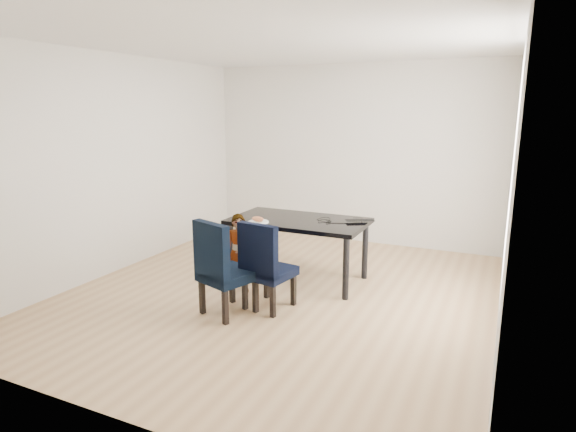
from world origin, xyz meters
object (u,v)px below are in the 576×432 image
at_px(dining_table, 298,250).
at_px(chair_right, 269,265).
at_px(chair_left, 228,267).
at_px(laptop, 359,220).
at_px(child, 239,254).
at_px(plate, 258,222).

height_order(dining_table, chair_right, chair_right).
height_order(chair_left, laptop, chair_left).
height_order(chair_left, child, chair_left).
xyz_separation_m(chair_left, chair_right, (0.31, 0.30, -0.02)).
relative_size(child, plate, 3.72).
xyz_separation_m(child, plate, (0.09, 0.30, 0.31)).
bearing_deg(dining_table, chair_left, -101.33).
bearing_deg(laptop, dining_table, -13.95).
bearing_deg(laptop, chair_right, 30.37).
distance_m(chair_left, child, 0.59).
distance_m(chair_right, laptop, 1.30).
relative_size(chair_left, plate, 4.05).
relative_size(chair_left, laptop, 2.97).
bearing_deg(child, chair_right, -48.91).
xyz_separation_m(dining_table, laptop, (0.68, 0.20, 0.39)).
relative_size(chair_left, chair_right, 1.05).
height_order(chair_left, chair_right, chair_left).
distance_m(dining_table, child, 0.79).
distance_m(chair_left, plate, 0.90).
height_order(chair_left, plate, chair_left).
distance_m(dining_table, chair_right, 0.91).
bearing_deg(chair_left, laptop, 75.91).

